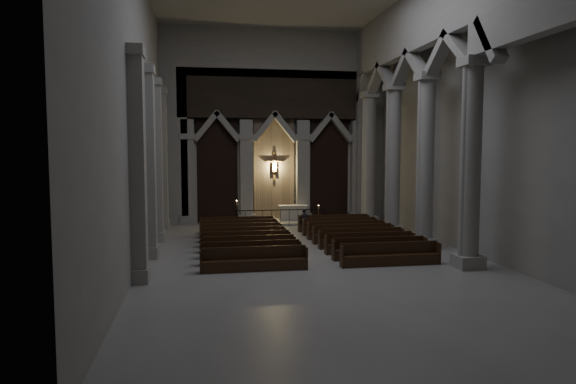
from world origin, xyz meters
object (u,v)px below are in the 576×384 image
at_px(altar_rail, 280,215).
at_px(candle_stand_right, 318,220).
at_px(pews, 302,241).
at_px(worshipper, 305,221).
at_px(candle_stand_left, 237,220).
at_px(altar, 293,212).

relative_size(altar_rail, candle_stand_right, 4.35).
bearing_deg(pews, worshipper, 76.67).
bearing_deg(altar_rail, candle_stand_right, 3.15).
xyz_separation_m(candle_stand_left, worshipper, (3.59, -2.19, 0.19)).
bearing_deg(worshipper, pews, -102.77).
relative_size(candle_stand_right, pews, 0.13).
height_order(altar, candle_stand_left, candle_stand_left).
bearing_deg(candle_stand_left, pews, -68.21).
bearing_deg(altar, candle_stand_right, -51.09).
relative_size(altar_rail, worshipper, 4.21).
height_order(candle_stand_left, worshipper, candle_stand_left).
distance_m(altar, pews, 8.21).
relative_size(candle_stand_left, candle_stand_right, 1.32).
bearing_deg(candle_stand_right, altar_rail, -176.85).
xyz_separation_m(candle_stand_right, pews, (-2.34, -6.56, -0.04)).
xyz_separation_m(altar_rail, candle_stand_right, (2.34, 0.13, -0.36)).
height_order(candle_stand_right, worshipper, worshipper).
xyz_separation_m(candle_stand_right, worshipper, (-1.33, -2.30, 0.30)).
xyz_separation_m(candle_stand_left, candle_stand_right, (4.92, 0.11, -0.11)).
bearing_deg(altar_rail, pews, -90.00).
height_order(altar_rail, candle_stand_left, candle_stand_left).
height_order(altar, worshipper, worshipper).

